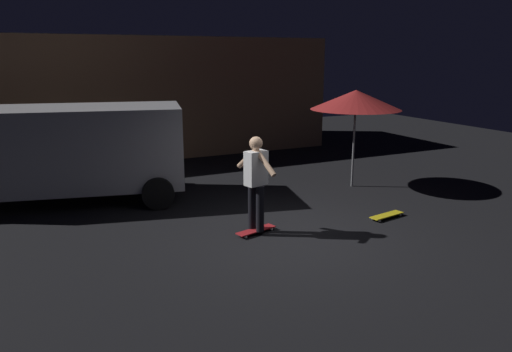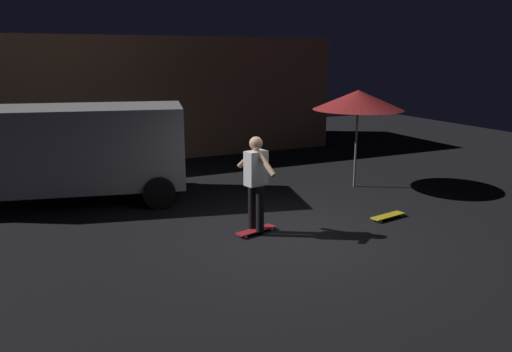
{
  "view_description": "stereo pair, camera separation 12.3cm",
  "coord_description": "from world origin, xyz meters",
  "px_view_note": "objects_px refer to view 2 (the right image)",
  "views": [
    {
      "loc": [
        -4.03,
        -6.97,
        3.08
      ],
      "look_at": [
        -0.47,
        0.37,
        1.05
      ],
      "focal_mm": 34.18,
      "sensor_mm": 36.0,
      "label": 1
    },
    {
      "loc": [
        -3.92,
        -7.02,
        3.08
      ],
      "look_at": [
        -0.47,
        0.37,
        1.05
      ],
      "focal_mm": 34.18,
      "sensor_mm": 36.0,
      "label": 2
    }
  ],
  "objects_px": {
    "skater": "(256,177)",
    "skateboard_spare": "(388,216)",
    "patio_umbrella": "(358,100)",
    "parked_van": "(73,148)",
    "skateboard_ridden": "(256,230)"
  },
  "relations": [
    {
      "from": "skater",
      "to": "skateboard_spare",
      "type": "bearing_deg",
      "value": -7.8
    },
    {
      "from": "patio_umbrella",
      "to": "skater",
      "type": "xyz_separation_m",
      "value": [
        -3.48,
        -1.87,
        -1.04
      ]
    },
    {
      "from": "patio_umbrella",
      "to": "skateboard_spare",
      "type": "height_order",
      "value": "patio_umbrella"
    },
    {
      "from": "parked_van",
      "to": "skateboard_ridden",
      "type": "xyz_separation_m",
      "value": [
        2.67,
        -3.52,
        -1.11
      ]
    },
    {
      "from": "skateboard_spare",
      "to": "parked_van",
      "type": "bearing_deg",
      "value": 143.91
    },
    {
      "from": "skateboard_spare",
      "to": "skater",
      "type": "distance_m",
      "value": 2.85
    },
    {
      "from": "parked_van",
      "to": "skateboard_spare",
      "type": "xyz_separation_m",
      "value": [
        5.32,
        -3.88,
        -1.11
      ]
    },
    {
      "from": "parked_van",
      "to": "patio_umbrella",
      "type": "relative_size",
      "value": 2.14
    },
    {
      "from": "parked_van",
      "to": "skateboard_spare",
      "type": "height_order",
      "value": "parked_van"
    },
    {
      "from": "parked_van",
      "to": "skater",
      "type": "xyz_separation_m",
      "value": [
        2.67,
        -3.52,
        -0.12
      ]
    },
    {
      "from": "skateboard_spare",
      "to": "skater",
      "type": "xyz_separation_m",
      "value": [
        -2.65,
        0.36,
        0.98
      ]
    },
    {
      "from": "skateboard_ridden",
      "to": "skater",
      "type": "xyz_separation_m",
      "value": [
        0.0,
        0.0,
        0.98
      ]
    },
    {
      "from": "skateboard_ridden",
      "to": "skateboard_spare",
      "type": "height_order",
      "value": "same"
    },
    {
      "from": "skateboard_ridden",
      "to": "skateboard_spare",
      "type": "bearing_deg",
      "value": -7.8
    },
    {
      "from": "skateboard_ridden",
      "to": "skateboard_spare",
      "type": "distance_m",
      "value": 2.68
    }
  ]
}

